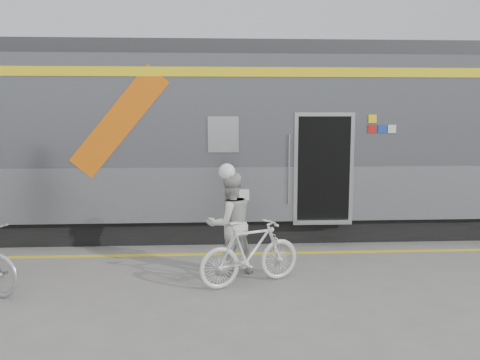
{
  "coord_description": "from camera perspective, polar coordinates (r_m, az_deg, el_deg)",
  "views": [
    {
      "loc": [
        0.26,
        -7.23,
        2.72
      ],
      "look_at": [
        0.76,
        1.6,
        1.5
      ],
      "focal_mm": 38.0,
      "sensor_mm": 36.0,
      "label": 1
    }
  ],
  "objects": [
    {
      "name": "helmet_woman",
      "position": [
        8.28,
        -1.19,
        1.76
      ],
      "size": [
        0.27,
        0.27,
        0.27
      ],
      "primitive_type": "sphere",
      "color": "white",
      "rests_on": "woman"
    },
    {
      "name": "train",
      "position": [
        11.45,
        -3.04,
        4.51
      ],
      "size": [
        24.0,
        3.17,
        4.1
      ],
      "color": "black",
      "rests_on": "ground"
    },
    {
      "name": "bicycle_right",
      "position": [
        8.01,
        1.15,
        -8.11
      ],
      "size": [
        1.77,
        1.12,
        1.03
      ],
      "primitive_type": "imported",
      "rotation": [
        0.0,
        0.0,
        1.98
      ],
      "color": "silver",
      "rests_on": "ground"
    },
    {
      "name": "woman",
      "position": [
        8.45,
        -1.17,
        -4.93
      ],
      "size": [
        1.02,
        0.92,
        1.7
      ],
      "primitive_type": "imported",
      "rotation": [
        0.0,
        0.0,
        3.55
      ],
      "color": "beige",
      "rests_on": "ground"
    },
    {
      "name": "ground",
      "position": [
        7.73,
        -5.08,
        -12.78
      ],
      "size": [
        90.0,
        90.0,
        0.0
      ],
      "primitive_type": "plane",
      "color": "slate",
      "rests_on": "ground"
    },
    {
      "name": "safety_strip",
      "position": [
        9.77,
        -4.69,
        -8.31
      ],
      "size": [
        24.0,
        0.12,
        0.01
      ],
      "primitive_type": "cube",
      "color": "yellow",
      "rests_on": "ground"
    }
  ]
}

